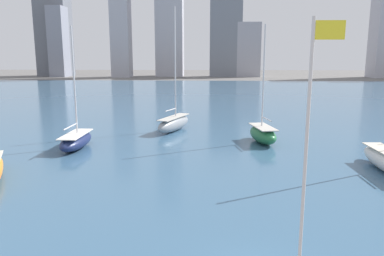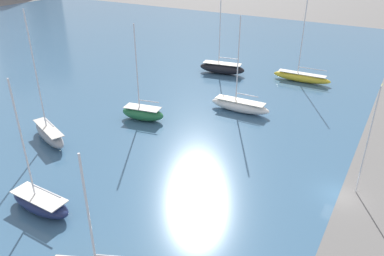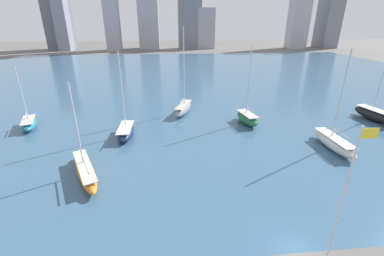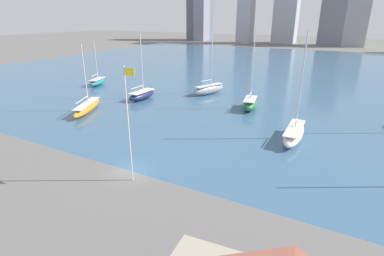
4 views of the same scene
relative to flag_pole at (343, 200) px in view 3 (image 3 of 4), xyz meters
The scene contains 11 objects.
ground_plane 6.80m from the flag_pole, 139.27° to the left, with size 500.00×500.00×0.00m, color #605E5B.
harbor_water 71.72m from the flag_pole, 91.31° to the left, with size 180.00×140.00×0.00m.
flag_pole is the anchor object (origin of this frame).
distant_city_skyline 172.15m from the flag_pole, 89.63° to the left, with size 194.53×19.55×69.32m.
sailboat_navy 32.92m from the flag_pole, 125.77° to the left, with size 2.64×7.44×13.62m.
sailboat_black 40.73m from the flag_pole, 46.96° to the left, with size 3.99×9.33×15.45m.
sailboat_white 23.48m from the flag_pole, 56.51° to the left, with size 2.57×9.51×14.51m.
sailboat_green 30.75m from the flag_pole, 84.92° to the left, with size 3.69×6.86×14.02m.
sailboat_gray 38.21m from the flag_pole, 103.42° to the left, with size 4.94×8.78×16.87m.
sailboat_orange 27.22m from the flag_pole, 146.44° to the left, with size 6.21×10.50×11.65m.
sailboat_teal 48.87m from the flag_pole, 139.21° to the left, with size 4.56×7.27×10.64m.
Camera 3 is at (-10.03, -14.71, 17.80)m, focal length 24.00 mm.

